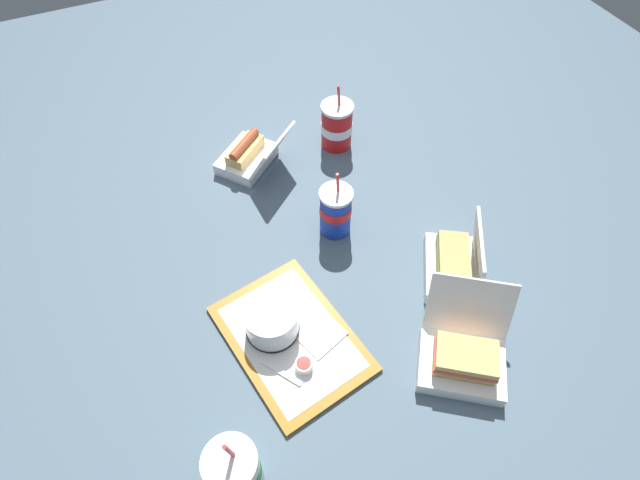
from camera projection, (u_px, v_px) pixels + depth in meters
name	position (u px, v px, depth m)	size (l,w,h in m)	color
ground_plane	(323.00, 255.00, 1.34)	(3.20, 3.20, 0.00)	#4C6070
food_tray	(291.00, 338.00, 1.19)	(0.41, 0.32, 0.01)	#A56619
cake_container	(272.00, 321.00, 1.16)	(0.13, 0.13, 0.08)	black
ketchup_cup	(304.00, 365.00, 1.12)	(0.04, 0.04, 0.02)	white
napkin_stack	(319.00, 333.00, 1.18)	(0.10, 0.10, 0.00)	white
plastic_fork	(281.00, 372.00, 1.13)	(0.11, 0.01, 0.01)	white
clamshell_hotdog_back	(249.00, 155.00, 1.51)	(0.26, 0.26, 0.15)	white
clamshell_sandwich_corner	(463.00, 357.00, 1.12)	(0.29, 0.28, 0.17)	white
clamshell_sandwich_center	(453.00, 264.00, 1.27)	(0.24, 0.21, 0.16)	white
soda_cup_corner	(336.00, 211.00, 1.33)	(0.09, 0.09, 0.21)	#1938B7
soda_cup_left	(337.00, 126.00, 1.54)	(0.10, 0.10, 0.21)	red
soda_cup_right	(235.00, 472.00, 0.93)	(0.10, 0.10, 0.23)	white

